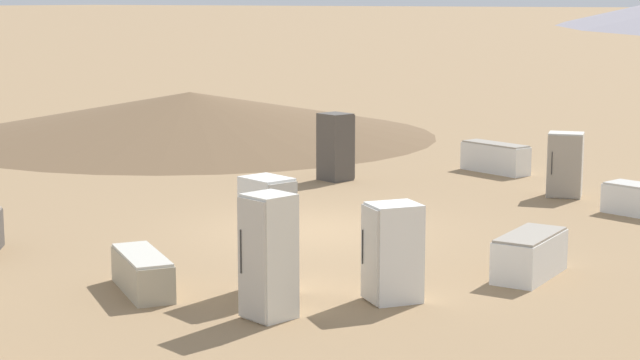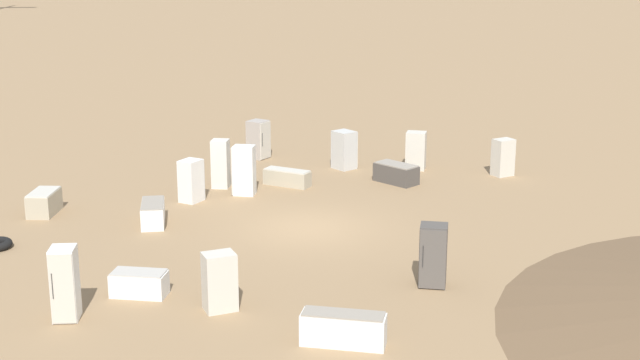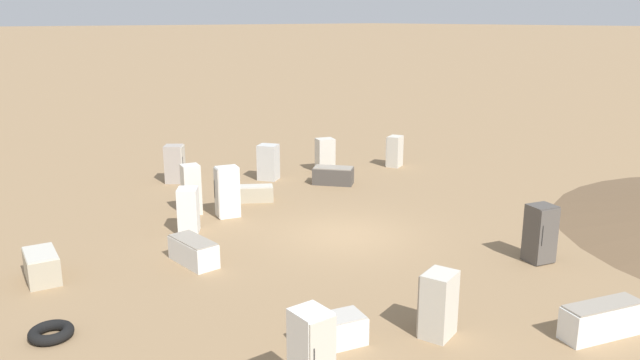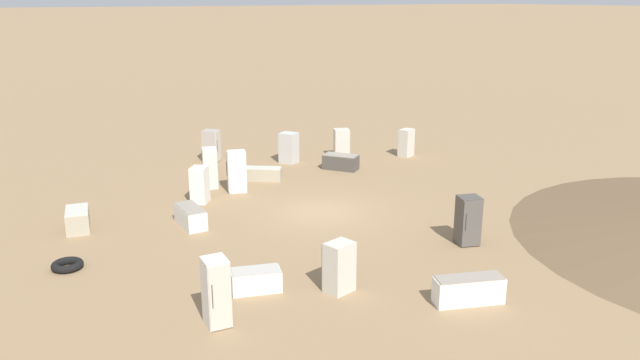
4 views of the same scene
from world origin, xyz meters
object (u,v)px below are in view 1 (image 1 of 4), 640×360
(discarded_fridge_2, at_px, (268,257))
(discarded_fridge_6, at_px, (530,255))
(discarded_fridge_10, at_px, (142,273))
(discarded_fridge_14, at_px, (639,200))
(discarded_fridge_3, at_px, (495,158))
(discarded_fridge_0, at_px, (565,165))
(discarded_fridge_15, at_px, (336,147))
(discarded_fridge_4, at_px, (268,235))
(discarded_fridge_12, at_px, (393,253))

(discarded_fridge_2, distance_m, discarded_fridge_6, 4.73)
(discarded_fridge_10, bearing_deg, discarded_fridge_2, 122.68)
(discarded_fridge_6, distance_m, discarded_fridge_14, 5.96)
(discarded_fridge_3, xyz_separation_m, discarded_fridge_10, (0.10, -13.52, -0.08))
(discarded_fridge_3, xyz_separation_m, discarded_fridge_14, (4.75, -3.47, -0.06))
(discarded_fridge_0, distance_m, discarded_fridge_15, 5.64)
(discarded_fridge_4, bearing_deg, discarded_fridge_14, 177.51)
(discarded_fridge_6, bearing_deg, discarded_fridge_10, -140.06)
(discarded_fridge_0, height_order, discarded_fridge_12, discarded_fridge_12)
(discarded_fridge_0, bearing_deg, discarded_fridge_4, 68.50)
(discarded_fridge_14, relative_size, discarded_fridge_15, 0.92)
(discarded_fridge_3, distance_m, discarded_fridge_12, 12.40)
(discarded_fridge_12, bearing_deg, discarded_fridge_10, 61.73)
(discarded_fridge_0, bearing_deg, discarded_fridge_15, -6.61)
(discarded_fridge_10, relative_size, discarded_fridge_12, 1.20)
(discarded_fridge_10, xyz_separation_m, discarded_fridge_12, (3.46, 1.65, 0.44))
(discarded_fridge_0, xyz_separation_m, discarded_fridge_6, (2.03, -7.11, -0.38))
(discarded_fridge_15, bearing_deg, discarded_fridge_0, 25.87)
(discarded_fridge_3, relative_size, discarded_fridge_10, 1.12)
(discarded_fridge_0, distance_m, discarded_fridge_6, 7.41)
(discarded_fridge_6, xyz_separation_m, discarded_fridge_12, (-1.19, -2.43, 0.38))
(discarded_fridge_0, relative_size, discarded_fridge_6, 0.88)
(discarded_fridge_12, xyz_separation_m, discarded_fridge_15, (-6.41, 8.64, 0.09))
(discarded_fridge_2, bearing_deg, discarded_fridge_3, -65.53)
(discarded_fridge_3, xyz_separation_m, discarded_fridge_12, (3.56, -11.87, 0.36))
(discarded_fridge_4, distance_m, discarded_fridge_15, 10.31)
(discarded_fridge_10, xyz_separation_m, discarded_fridge_14, (4.65, 10.05, 0.02))
(discarded_fridge_2, relative_size, discarded_fridge_3, 0.89)
(discarded_fridge_3, height_order, discarded_fridge_10, discarded_fridge_3)
(discarded_fridge_0, bearing_deg, discarded_fridge_12, 79.14)
(discarded_fridge_10, xyz_separation_m, discarded_fridge_15, (-2.95, 10.29, 0.53))
(discarded_fridge_6, bearing_deg, discarded_fridge_0, 104.59)
(discarded_fridge_6, height_order, discarded_fridge_15, discarded_fridge_15)
(discarded_fridge_2, bearing_deg, discarded_fridge_6, -104.32)
(discarded_fridge_10, bearing_deg, discarded_fridge_4, 156.70)
(discarded_fridge_4, relative_size, discarded_fridge_15, 1.07)
(discarded_fridge_2, bearing_deg, discarded_fridge_0, -77.05)
(discarded_fridge_14, bearing_deg, discarded_fridge_3, 69.03)
(discarded_fridge_2, bearing_deg, discarded_fridge_10, 12.61)
(discarded_fridge_0, xyz_separation_m, discarded_fridge_3, (-2.72, 2.32, -0.35))
(discarded_fridge_14, bearing_deg, discarded_fridge_10, 170.36)
(discarded_fridge_0, xyz_separation_m, discarded_fridge_12, (0.85, -9.55, 0.00))
(discarded_fridge_3, distance_m, discarded_fridge_6, 10.56)
(discarded_fridge_2, bearing_deg, discarded_fridge_12, -107.38)
(discarded_fridge_3, relative_size, discarded_fridge_6, 1.20)
(discarded_fridge_15, bearing_deg, discarded_fridge_6, -22.67)
(discarded_fridge_0, bearing_deg, discarded_fridge_3, -56.44)
(discarded_fridge_4, bearing_deg, discarded_fridge_10, -41.21)
(discarded_fridge_0, distance_m, discarded_fridge_12, 9.59)
(discarded_fridge_2, xyz_separation_m, discarded_fridge_12, (1.04, 1.71, -0.15))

